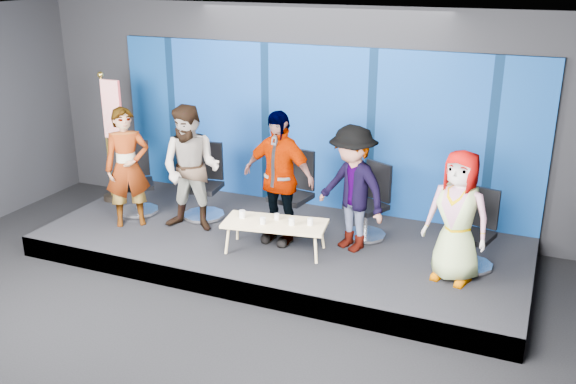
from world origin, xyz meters
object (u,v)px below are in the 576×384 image
object	(u,v)px
chair_a	(137,190)
panelist_e	(458,217)
chair_e	(474,242)
mug_e	(310,222)
chair_b	(205,193)
flag_stand	(111,135)
chair_c	(293,204)
chair_d	(368,213)
panelist_c	(278,178)
panelist_b	(191,169)
panelist_d	(352,189)
panelist_a	(127,167)
mug_a	(242,214)
mug_c	(277,217)
mug_d	(292,222)
coffee_table	(275,224)
mug_b	(263,221)

from	to	relation	value
chair_a	panelist_e	xyz separation A→B (m)	(5.05, -0.39, 0.48)
chair_e	mug_e	world-z (taller)	chair_e
chair_b	flag_stand	size ratio (longest dim) A/B	0.54
panelist_e	mug_e	bearing A→B (deg)	-165.20
chair_c	chair_d	size ratio (longest dim) A/B	1.08
chair_e	mug_e	size ratio (longest dim) A/B	10.91
chair_c	flag_stand	size ratio (longest dim) A/B	0.55
chair_a	chair_b	size ratio (longest dim) A/B	0.96
panelist_c	chair_d	size ratio (longest dim) A/B	1.75
panelist_b	panelist_d	xyz separation A→B (m)	(2.39, 0.25, -0.06)
panelist_a	chair_d	bearing A→B (deg)	-23.04
chair_b	mug_a	xyz separation A→B (m)	(1.06, -0.79, 0.10)
chair_d	mug_c	world-z (taller)	chair_d
chair_c	chair_e	size ratio (longest dim) A/B	1.13
chair_a	flag_stand	xyz separation A→B (m)	(-0.62, 0.27, 0.78)
panelist_d	chair_e	world-z (taller)	panelist_d
panelist_b	mug_d	xyz separation A→B (m)	(1.70, -0.26, -0.46)
chair_c	mug_c	world-z (taller)	chair_c
panelist_c	chair_e	distance (m)	2.77
coffee_table	flag_stand	bearing A→B (deg)	166.57
chair_c	coffee_table	size ratio (longest dim) A/B	0.80
mug_c	mug_e	xyz separation A→B (m)	(0.50, -0.00, 0.01)
chair_d	flag_stand	xyz separation A→B (m)	(-4.31, -0.22, 0.79)
panelist_d	chair_b	bearing A→B (deg)	-159.84
chair_a	panelist_a	distance (m)	0.74
chair_a	mug_c	distance (m)	2.66
chair_a	mug_e	world-z (taller)	chair_a
panelist_e	mug_c	distance (m)	2.46
mug_d	chair_b	bearing A→B (deg)	157.05
chair_e	mug_d	bearing A→B (deg)	-151.71
panelist_b	mug_b	world-z (taller)	panelist_b
panelist_c	panelist_e	bearing A→B (deg)	3.34
panelist_e	mug_b	distance (m)	2.58
panelist_c	mug_e	world-z (taller)	panelist_c
flag_stand	panelist_b	bearing A→B (deg)	-15.34
chair_e	coffee_table	distance (m)	2.66
mug_c	mug_b	bearing A→B (deg)	-117.28
chair_c	panelist_d	size ratio (longest dim) A/B	0.67
chair_d	chair_e	bearing A→B (deg)	11.22
panelist_d	panelist_e	xyz separation A→B (m)	(1.48, -0.39, -0.04)
panelist_c	mug_d	xyz separation A→B (m)	(0.35, -0.35, -0.48)
mug_a	mug_b	distance (m)	0.37
mug_c	chair_b	bearing A→B (deg)	156.68
panelist_a	panelist_b	bearing A→B (deg)	-26.34
panelist_a	panelist_b	size ratio (longest dim) A/B	0.96
mug_e	flag_stand	bearing A→B (deg)	169.65
mug_d	mug_b	bearing A→B (deg)	-162.70
panelist_d	mug_a	world-z (taller)	panelist_d
panelist_c	mug_a	xyz separation A→B (m)	(-0.39, -0.38, -0.47)
chair_c	mug_b	bearing A→B (deg)	-83.69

